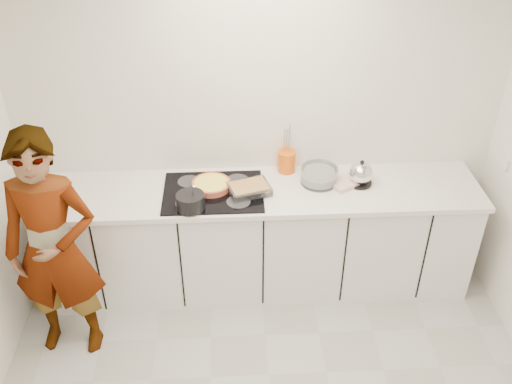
{
  "coord_description": "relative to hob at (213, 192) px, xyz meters",
  "views": [
    {
      "loc": [
        -0.22,
        -2.16,
        3.24
      ],
      "look_at": [
        -0.05,
        1.05,
        1.05
      ],
      "focal_mm": 40.0,
      "sensor_mm": 36.0,
      "label": 1
    }
  ],
  "objects": [
    {
      "name": "base_cabinets",
      "position": [
        0.35,
        0.02,
        -0.48
      ],
      "size": [
        3.2,
        0.58,
        0.87
      ],
      "primitive_type": "cube",
      "color": "white",
      "rests_on": "floor"
    },
    {
      "name": "cook",
      "position": [
        -1.03,
        -0.52,
        -0.06
      ],
      "size": [
        0.65,
        0.45,
        1.71
      ],
      "primitive_type": "imported",
      "rotation": [
        0.0,
        0.0,
        -0.06
      ],
      "color": "white",
      "rests_on": "floor"
    },
    {
      "name": "countertop",
      "position": [
        0.35,
        0.02,
        -0.03
      ],
      "size": [
        3.24,
        0.64,
        0.04
      ],
      "primitive_type": "cube",
      "color": "white",
      "rests_on": "base_cabinets"
    },
    {
      "name": "kettle",
      "position": [
        1.08,
        0.06,
        0.08
      ],
      "size": [
        0.23,
        0.23,
        0.2
      ],
      "color": "black",
      "rests_on": "countertop"
    },
    {
      "name": "baking_dish",
      "position": [
        0.26,
        -0.02,
        0.04
      ],
      "size": [
        0.34,
        0.29,
        0.06
      ],
      "color": "silver",
      "rests_on": "hob"
    },
    {
      "name": "mixing_bowl",
      "position": [
        0.78,
        0.1,
        0.05
      ],
      "size": [
        0.28,
        0.28,
        0.13
      ],
      "color": "silver",
      "rests_on": "countertop"
    },
    {
      "name": "tea_towel",
      "position": [
        0.97,
        0.05,
        0.01
      ],
      "size": [
        0.26,
        0.24,
        0.04
      ],
      "primitive_type": "cube",
      "rotation": [
        0.0,
        0.0,
        0.52
      ],
      "color": "white",
      "rests_on": "countertop"
    },
    {
      "name": "tart_dish",
      "position": [
        -0.01,
        0.05,
        0.03
      ],
      "size": [
        0.29,
        0.29,
        0.05
      ],
      "color": "#B8563B",
      "rests_on": "hob"
    },
    {
      "name": "saucepan",
      "position": [
        -0.15,
        -0.2,
        0.06
      ],
      "size": [
        0.22,
        0.22,
        0.19
      ],
      "color": "black",
      "rests_on": "hob"
    },
    {
      "name": "ceiling",
      "position": [
        0.35,
        -1.26,
        1.68
      ],
      "size": [
        3.6,
        3.2,
        0.0
      ],
      "primitive_type": "cube",
      "color": "white",
      "rests_on": "wall_back"
    },
    {
      "name": "utensil_crock",
      "position": [
        0.56,
        0.27,
        0.08
      ],
      "size": [
        0.15,
        0.15,
        0.17
      ],
      "primitive_type": "cylinder",
      "rotation": [
        0.0,
        0.0,
        0.09
      ],
      "color": "#E05B10",
      "rests_on": "countertop"
    },
    {
      "name": "hob",
      "position": [
        0.0,
        0.0,
        0.0
      ],
      "size": [
        0.72,
        0.54,
        0.01
      ],
      "primitive_type": "cube",
      "color": "black",
      "rests_on": "countertop"
    },
    {
      "name": "wall_back",
      "position": [
        0.35,
        0.34,
        0.38
      ],
      "size": [
        3.6,
        0.0,
        2.6
      ],
      "primitive_type": "cube",
      "color": "white",
      "rests_on": "ground"
    }
  ]
}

